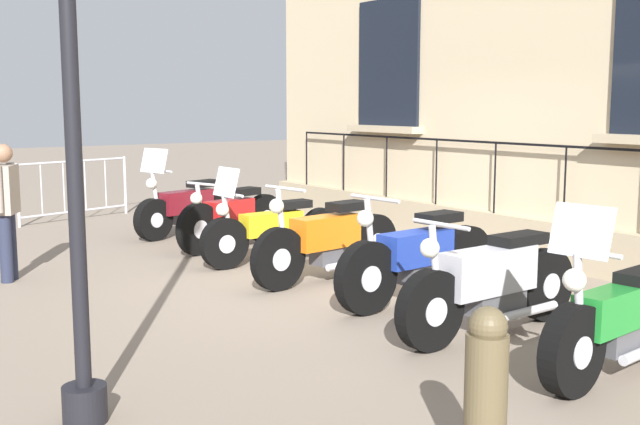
{
  "coord_description": "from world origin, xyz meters",
  "views": [
    {
      "loc": [
        5.26,
        7.05,
        2.0
      ],
      "look_at": [
        0.37,
        0.0,
        0.8
      ],
      "focal_mm": 43.66,
      "sensor_mm": 36.0,
      "label": 1
    }
  ],
  "objects_px": {
    "pedestrian_standing": "(6,205)",
    "lamppost": "(68,14)",
    "motorcycle_orange": "(328,241)",
    "crowd_barrier": "(75,188)",
    "motorcycle_red": "(232,218)",
    "motorcycle_yellow": "(273,231)",
    "motorcycle_maroon": "(188,208)",
    "motorcycle_silver": "(491,285)",
    "motorcycle_green": "(619,322)",
    "bollard": "(486,394)",
    "motorcycle_blue": "(418,260)"
  },
  "relations": [
    {
      "from": "pedestrian_standing",
      "to": "lamppost",
      "type": "bearing_deg",
      "value": 82.59
    },
    {
      "from": "motorcycle_orange",
      "to": "crowd_barrier",
      "type": "distance_m",
      "value": 6.38
    },
    {
      "from": "motorcycle_red",
      "to": "motorcycle_yellow",
      "type": "height_order",
      "value": "motorcycle_yellow"
    },
    {
      "from": "motorcycle_maroon",
      "to": "motorcycle_silver",
      "type": "xyz_separation_m",
      "value": [
        0.08,
        6.29,
        0.02
      ]
    },
    {
      "from": "pedestrian_standing",
      "to": "motorcycle_orange",
      "type": "bearing_deg",
      "value": 145.72
    },
    {
      "from": "motorcycle_yellow",
      "to": "motorcycle_silver",
      "type": "xyz_separation_m",
      "value": [
        0.08,
        3.77,
        0.04
      ]
    },
    {
      "from": "motorcycle_silver",
      "to": "lamppost",
      "type": "relative_size",
      "value": 0.53
    },
    {
      "from": "motorcycle_maroon",
      "to": "motorcycle_silver",
      "type": "height_order",
      "value": "motorcycle_maroon"
    },
    {
      "from": "motorcycle_red",
      "to": "motorcycle_green",
      "type": "bearing_deg",
      "value": 89.04
    },
    {
      "from": "motorcycle_yellow",
      "to": "bollard",
      "type": "relative_size",
      "value": 2.21
    },
    {
      "from": "motorcycle_blue",
      "to": "bollard",
      "type": "xyz_separation_m",
      "value": [
        2.25,
        3.04,
        0.04
      ]
    },
    {
      "from": "motorcycle_blue",
      "to": "crowd_barrier",
      "type": "height_order",
      "value": "motorcycle_blue"
    },
    {
      "from": "pedestrian_standing",
      "to": "motorcycle_red",
      "type": "bearing_deg",
      "value": -173.72
    },
    {
      "from": "motorcycle_yellow",
      "to": "motorcycle_blue",
      "type": "xyz_separation_m",
      "value": [
        -0.15,
        2.57,
        0.04
      ]
    },
    {
      "from": "motorcycle_green",
      "to": "lamppost",
      "type": "distance_m",
      "value": 4.34
    },
    {
      "from": "motorcycle_red",
      "to": "motorcycle_yellow",
      "type": "relative_size",
      "value": 0.92
    },
    {
      "from": "motorcycle_blue",
      "to": "motorcycle_red",
      "type": "bearing_deg",
      "value": -88.03
    },
    {
      "from": "motorcycle_green",
      "to": "pedestrian_standing",
      "type": "xyz_separation_m",
      "value": [
        2.95,
        -5.83,
        0.46
      ]
    },
    {
      "from": "motorcycle_yellow",
      "to": "motorcycle_orange",
      "type": "relative_size",
      "value": 0.97
    },
    {
      "from": "motorcycle_silver",
      "to": "motorcycle_green",
      "type": "height_order",
      "value": "motorcycle_green"
    },
    {
      "from": "motorcycle_red",
      "to": "motorcycle_silver",
      "type": "xyz_separation_m",
      "value": [
        0.1,
        4.91,
        0.02
      ]
    },
    {
      "from": "motorcycle_red",
      "to": "motorcycle_orange",
      "type": "relative_size",
      "value": 0.89
    },
    {
      "from": "motorcycle_orange",
      "to": "pedestrian_standing",
      "type": "bearing_deg",
      "value": -34.28
    },
    {
      "from": "motorcycle_green",
      "to": "crowd_barrier",
      "type": "distance_m",
      "value": 10.14
    },
    {
      "from": "lamppost",
      "to": "motorcycle_yellow",
      "type": "bearing_deg",
      "value": -134.78
    },
    {
      "from": "motorcycle_silver",
      "to": "crowd_barrier",
      "type": "height_order",
      "value": "motorcycle_silver"
    },
    {
      "from": "motorcycle_maroon",
      "to": "motorcycle_yellow",
      "type": "distance_m",
      "value": 2.52
    },
    {
      "from": "crowd_barrier",
      "to": "bollard",
      "type": "height_order",
      "value": "crowd_barrier"
    },
    {
      "from": "motorcycle_orange",
      "to": "motorcycle_green",
      "type": "xyz_separation_m",
      "value": [
        0.06,
        3.78,
        -0.04
      ]
    },
    {
      "from": "motorcycle_maroon",
      "to": "motorcycle_green",
      "type": "xyz_separation_m",
      "value": [
        0.08,
        7.54,
        -0.01
      ]
    },
    {
      "from": "motorcycle_green",
      "to": "crowd_barrier",
      "type": "height_order",
      "value": "motorcycle_green"
    },
    {
      "from": "motorcycle_red",
      "to": "motorcycle_yellow",
      "type": "distance_m",
      "value": 1.14
    },
    {
      "from": "motorcycle_red",
      "to": "motorcycle_green",
      "type": "height_order",
      "value": "motorcycle_green"
    },
    {
      "from": "motorcycle_blue",
      "to": "crowd_barrier",
      "type": "xyz_separation_m",
      "value": [
        1.08,
        -7.65,
        0.12
      ]
    },
    {
      "from": "motorcycle_yellow",
      "to": "bollard",
      "type": "height_order",
      "value": "motorcycle_yellow"
    },
    {
      "from": "motorcycle_red",
      "to": "motorcycle_yellow",
      "type": "xyz_separation_m",
      "value": [
        0.02,
        1.14,
        -0.02
      ]
    },
    {
      "from": "crowd_barrier",
      "to": "motorcycle_maroon",
      "type": "bearing_deg",
      "value": 109.93
    },
    {
      "from": "crowd_barrier",
      "to": "pedestrian_standing",
      "type": "height_order",
      "value": "pedestrian_standing"
    },
    {
      "from": "motorcycle_red",
      "to": "motorcycle_silver",
      "type": "height_order",
      "value": "motorcycle_silver"
    },
    {
      "from": "motorcycle_yellow",
      "to": "pedestrian_standing",
      "type": "height_order",
      "value": "pedestrian_standing"
    },
    {
      "from": "motorcycle_blue",
      "to": "motorcycle_green",
      "type": "relative_size",
      "value": 1.13
    },
    {
      "from": "bollard",
      "to": "motorcycle_red",
      "type": "bearing_deg",
      "value": -107.47
    },
    {
      "from": "motorcycle_yellow",
      "to": "motorcycle_green",
      "type": "bearing_deg",
      "value": 89.09
    },
    {
      "from": "motorcycle_green",
      "to": "crowd_barrier",
      "type": "xyz_separation_m",
      "value": [
        0.85,
        -10.1,
        0.15
      ]
    },
    {
      "from": "crowd_barrier",
      "to": "motorcycle_blue",
      "type": "bearing_deg",
      "value": 98.05
    },
    {
      "from": "motorcycle_silver",
      "to": "bollard",
      "type": "bearing_deg",
      "value": 42.31
    },
    {
      "from": "motorcycle_red",
      "to": "crowd_barrier",
      "type": "height_order",
      "value": "crowd_barrier"
    },
    {
      "from": "pedestrian_standing",
      "to": "crowd_barrier",
      "type": "bearing_deg",
      "value": -116.15
    },
    {
      "from": "lamppost",
      "to": "pedestrian_standing",
      "type": "relative_size",
      "value": 2.62
    },
    {
      "from": "motorcycle_maroon",
      "to": "pedestrian_standing",
      "type": "relative_size",
      "value": 1.25
    }
  ]
}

